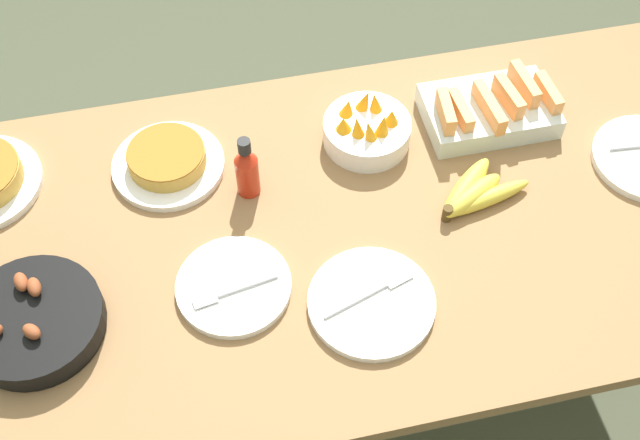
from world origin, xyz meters
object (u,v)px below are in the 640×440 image
(fruit_bowl_mango, at_px, (367,129))
(empty_plate_far_right, at_px, (371,303))
(frittata_plate_center, at_px, (167,161))
(banana_bunch, at_px, (474,193))
(melon_tray, at_px, (490,109))
(hot_sauce_bottle, at_px, (247,170))
(empty_plate_far_left, at_px, (234,286))
(skillet, at_px, (32,320))

(fruit_bowl_mango, bearing_deg, empty_plate_far_right, -102.94)
(frittata_plate_center, bearing_deg, banana_bunch, -19.85)
(banana_bunch, relative_size, melon_tray, 0.76)
(melon_tray, bearing_deg, fruit_bowl_mango, -179.83)
(banana_bunch, height_order, fruit_bowl_mango, fruit_bowl_mango)
(melon_tray, height_order, hot_sauce_bottle, hot_sauce_bottle)
(melon_tray, xyz_separation_m, hot_sauce_bottle, (-0.53, -0.08, 0.03))
(banana_bunch, relative_size, empty_plate_far_left, 0.97)
(melon_tray, distance_m, hot_sauce_bottle, 0.54)
(skillet, bearing_deg, hot_sauce_bottle, -101.13)
(banana_bunch, xyz_separation_m, melon_tray, (0.10, 0.20, 0.01))
(melon_tray, bearing_deg, frittata_plate_center, 178.85)
(empty_plate_far_left, bearing_deg, banana_bunch, 11.78)
(skillet, bearing_deg, empty_plate_far_right, -137.16)
(banana_bunch, distance_m, fruit_bowl_mango, 0.26)
(frittata_plate_center, relative_size, hot_sauce_bottle, 1.54)
(empty_plate_far_left, distance_m, empty_plate_far_right, 0.25)
(banana_bunch, distance_m, empty_plate_far_left, 0.51)
(empty_plate_far_right, bearing_deg, fruit_bowl_mango, 77.06)
(melon_tray, height_order, frittata_plate_center, melon_tray)
(fruit_bowl_mango, relative_size, hot_sauce_bottle, 1.23)
(melon_tray, height_order, empty_plate_far_left, melon_tray)
(hot_sauce_bottle, bearing_deg, empty_plate_far_right, -60.67)
(empty_plate_far_right, xyz_separation_m, hot_sauce_bottle, (-0.17, 0.31, 0.06))
(melon_tray, relative_size, empty_plate_far_right, 1.17)
(empty_plate_far_left, xyz_separation_m, fruit_bowl_mango, (0.33, 0.30, 0.03))
(frittata_plate_center, bearing_deg, empty_plate_far_right, -51.00)
(skillet, bearing_deg, frittata_plate_center, -79.63)
(skillet, relative_size, empty_plate_far_left, 1.56)
(skillet, relative_size, frittata_plate_center, 1.45)
(empty_plate_far_left, bearing_deg, frittata_plate_center, 105.37)
(empty_plate_far_right, relative_size, fruit_bowl_mango, 1.28)
(banana_bunch, bearing_deg, frittata_plate_center, 160.15)
(melon_tray, bearing_deg, empty_plate_far_left, -153.32)
(hot_sauce_bottle, bearing_deg, skillet, -151.98)
(empty_plate_far_right, bearing_deg, hot_sauce_bottle, 119.33)
(frittata_plate_center, xyz_separation_m, fruit_bowl_mango, (0.41, -0.01, 0.01))
(fruit_bowl_mango, bearing_deg, frittata_plate_center, 177.99)
(frittata_plate_center, relative_size, empty_plate_far_left, 1.08)
(frittata_plate_center, height_order, empty_plate_far_right, frittata_plate_center)
(frittata_plate_center, height_order, empty_plate_far_left, frittata_plate_center)
(melon_tray, relative_size, skillet, 0.82)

